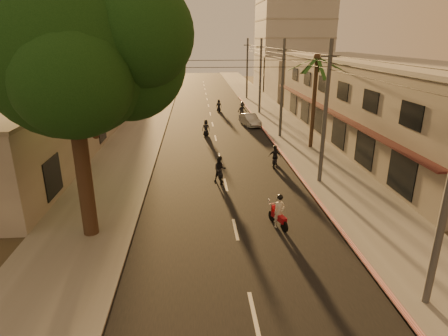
{
  "coord_description": "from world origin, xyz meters",
  "views": [
    {
      "loc": [
        -1.83,
        -14.48,
        9.03
      ],
      "look_at": [
        -0.3,
        5.59,
        2.01
      ],
      "focal_mm": 30.0,
      "sensor_mm": 36.0,
      "label": 1
    }
  ],
  "objects_px": {
    "scooter_far_a": "(206,129)",
    "broadleaf_tree": "(79,52)",
    "palm_tree": "(317,63)",
    "scooter_mid_a": "(220,170)",
    "parked_car": "(250,120)",
    "scooter_far_b": "(242,110)",
    "scooter_far_c": "(219,106)",
    "scooter_red": "(279,212)",
    "scooter_mid_b": "(275,157)"
  },
  "relations": [
    {
      "from": "scooter_far_a",
      "to": "broadleaf_tree",
      "type": "bearing_deg",
      "value": -104.28
    },
    {
      "from": "palm_tree",
      "to": "scooter_mid_a",
      "type": "relative_size",
      "value": 4.52
    },
    {
      "from": "broadleaf_tree",
      "to": "parked_car",
      "type": "xyz_separation_m",
      "value": [
        10.63,
        22.99,
        -7.84
      ]
    },
    {
      "from": "scooter_mid_a",
      "to": "scooter_far_b",
      "type": "bearing_deg",
      "value": 77.3
    },
    {
      "from": "scooter_far_a",
      "to": "scooter_mid_a",
      "type": "bearing_deg",
      "value": -84.8
    },
    {
      "from": "scooter_mid_a",
      "to": "scooter_far_c",
      "type": "xyz_separation_m",
      "value": [
        1.5,
        24.89,
        -0.09
      ]
    },
    {
      "from": "broadleaf_tree",
      "to": "parked_car",
      "type": "distance_m",
      "value": 26.51
    },
    {
      "from": "scooter_red",
      "to": "scooter_mid_b",
      "type": "bearing_deg",
      "value": 61.4
    },
    {
      "from": "scooter_far_a",
      "to": "scooter_red",
      "type": "bearing_deg",
      "value": -78.04
    },
    {
      "from": "parked_car",
      "to": "palm_tree",
      "type": "bearing_deg",
      "value": -78.21
    },
    {
      "from": "parked_car",
      "to": "scooter_mid_b",
      "type": "bearing_deg",
      "value": -102.24
    },
    {
      "from": "broadleaf_tree",
      "to": "scooter_far_c",
      "type": "distance_m",
      "value": 33.28
    },
    {
      "from": "scooter_red",
      "to": "parked_car",
      "type": "xyz_separation_m",
      "value": [
        1.82,
        22.99,
        -0.15
      ]
    },
    {
      "from": "scooter_mid_a",
      "to": "scooter_mid_b",
      "type": "distance_m",
      "value": 5.04
    },
    {
      "from": "broadleaf_tree",
      "to": "scooter_far_a",
      "type": "distance_m",
      "value": 21.14
    },
    {
      "from": "parked_car",
      "to": "scooter_far_a",
      "type": "bearing_deg",
      "value": -151.18
    },
    {
      "from": "palm_tree",
      "to": "scooter_far_a",
      "type": "bearing_deg",
      "value": 150.84
    },
    {
      "from": "palm_tree",
      "to": "scooter_far_a",
      "type": "height_order",
      "value": "palm_tree"
    },
    {
      "from": "broadleaf_tree",
      "to": "scooter_far_b",
      "type": "relative_size",
      "value": 6.47
    },
    {
      "from": "broadleaf_tree",
      "to": "scooter_mid_a",
      "type": "relative_size",
      "value": 6.67
    },
    {
      "from": "palm_tree",
      "to": "scooter_far_b",
      "type": "distance_m",
      "value": 15.82
    },
    {
      "from": "scooter_red",
      "to": "scooter_far_c",
      "type": "distance_m",
      "value": 31.43
    },
    {
      "from": "scooter_mid_b",
      "to": "parked_car",
      "type": "relative_size",
      "value": 0.4
    },
    {
      "from": "scooter_far_b",
      "to": "scooter_far_c",
      "type": "relative_size",
      "value": 1.16
    },
    {
      "from": "scooter_mid_a",
      "to": "scooter_far_a",
      "type": "relative_size",
      "value": 1.1
    },
    {
      "from": "broadleaf_tree",
      "to": "scooter_mid_b",
      "type": "relative_size",
      "value": 7.45
    },
    {
      "from": "palm_tree",
      "to": "scooter_far_b",
      "type": "xyz_separation_m",
      "value": [
        -4.24,
        13.88,
        -6.31
      ]
    },
    {
      "from": "broadleaf_tree",
      "to": "scooter_far_c",
      "type": "height_order",
      "value": "broadleaf_tree"
    },
    {
      "from": "scooter_mid_a",
      "to": "scooter_far_b",
      "type": "height_order",
      "value": "scooter_far_b"
    },
    {
      "from": "scooter_red",
      "to": "scooter_mid_a",
      "type": "bearing_deg",
      "value": 93.05
    },
    {
      "from": "palm_tree",
      "to": "parked_car",
      "type": "height_order",
      "value": "palm_tree"
    },
    {
      "from": "scooter_mid_b",
      "to": "palm_tree",
      "type": "bearing_deg",
      "value": 64.39
    },
    {
      "from": "scooter_far_a",
      "to": "scooter_mid_b",
      "type": "bearing_deg",
      "value": -60.74
    },
    {
      "from": "scooter_far_a",
      "to": "scooter_far_b",
      "type": "xyz_separation_m",
      "value": [
        4.63,
        8.93,
        0.12
      ]
    },
    {
      "from": "palm_tree",
      "to": "parked_car",
      "type": "bearing_deg",
      "value": 113.55
    },
    {
      "from": "broadleaf_tree",
      "to": "scooter_mid_a",
      "type": "bearing_deg",
      "value": 46.09
    },
    {
      "from": "palm_tree",
      "to": "scooter_mid_b",
      "type": "relative_size",
      "value": 5.05
    },
    {
      "from": "scooter_red",
      "to": "parked_car",
      "type": "distance_m",
      "value": 23.07
    },
    {
      "from": "scooter_far_b",
      "to": "parked_car",
      "type": "bearing_deg",
      "value": -94.32
    },
    {
      "from": "scooter_far_c",
      "to": "scooter_far_a",
      "type": "bearing_deg",
      "value": -97.66
    },
    {
      "from": "broadleaf_tree",
      "to": "palm_tree",
      "type": "relative_size",
      "value": 1.48
    },
    {
      "from": "palm_tree",
      "to": "scooter_red",
      "type": "distance_m",
      "value": 16.31
    },
    {
      "from": "scooter_mid_a",
      "to": "palm_tree",
      "type": "bearing_deg",
      "value": 39.58
    },
    {
      "from": "scooter_mid_b",
      "to": "scooter_far_c",
      "type": "distance_m",
      "value": 22.33
    },
    {
      "from": "scooter_red",
      "to": "parked_car",
      "type": "bearing_deg",
      "value": 67.32
    },
    {
      "from": "scooter_far_b",
      "to": "parked_car",
      "type": "xyz_separation_m",
      "value": [
        0.25,
        -4.74,
        -0.2
      ]
    },
    {
      "from": "broadleaf_tree",
      "to": "scooter_far_a",
      "type": "xyz_separation_m",
      "value": [
        5.74,
        18.81,
        -7.75
      ]
    },
    {
      "from": "scooter_red",
      "to": "scooter_far_a",
      "type": "distance_m",
      "value": 19.06
    },
    {
      "from": "scooter_far_a",
      "to": "scooter_far_c",
      "type": "distance_m",
      "value": 12.77
    },
    {
      "from": "scooter_mid_a",
      "to": "scooter_far_c",
      "type": "bearing_deg",
      "value": 84.78
    }
  ]
}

